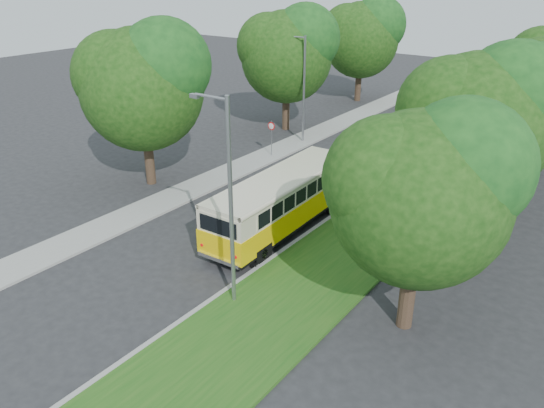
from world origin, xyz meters
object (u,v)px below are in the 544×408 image
Objects in this scene: lamppost_far at (303,85)px; car_white at (373,164)px; lamppost_near at (229,197)px; car_silver at (382,164)px; car_blue at (419,138)px; vintage_bus at (282,203)px; car_grey at (443,119)px.

lamppost_far is 8.50m from car_white.
lamppost_near reaches higher than car_silver.
lamppost_near is 22.56m from car_blue.
car_blue is (0.25, 6.69, 0.08)m from car_white.
lamppost_far reaches higher than car_silver.
car_white is (-0.53, -0.14, -0.09)m from car_silver.
vintage_bus is 9.48m from car_white.
lamppost_near is at bearing -97.64° from car_silver.
car_white is at bearing 96.39° from lamppost_near.
lamppost_near is 1.58× the size of car_grey.
vintage_bus is 9.64m from car_silver.
lamppost_near is at bearing -61.79° from car_white.
car_grey is at bearing 88.05° from vintage_bus.
lamppost_near is 16.13m from car_silver.
car_blue is 1.00× the size of car_grey.
car_grey is at bearing 80.66° from car_blue.
lamppost_far reaches higher than vintage_bus.
car_white is 0.78× the size of car_blue.
car_white is (-1.74, 15.53, -3.71)m from lamppost_near.
car_silver is 6.55m from car_blue.
vintage_bus is 1.89× the size of car_blue.
car_silver is at bearing 94.40° from lamppost_near.
lamppost_far is at bearing 179.29° from car_white.
lamppost_near is 1.83× the size of car_silver.
lamppost_far is 1.47× the size of car_blue.
car_white is 12.63m from car_grey.
car_grey is (7.07, 9.66, -3.41)m from lamppost_far.
car_silver is 0.86× the size of car_blue.
car_silver is at bearing -20.18° from lamppost_far.
lamppost_far is 12.44m from car_grey.
lamppost_near is at bearing -73.92° from vintage_bus.
car_white is (7.17, -2.97, -3.46)m from lamppost_far.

